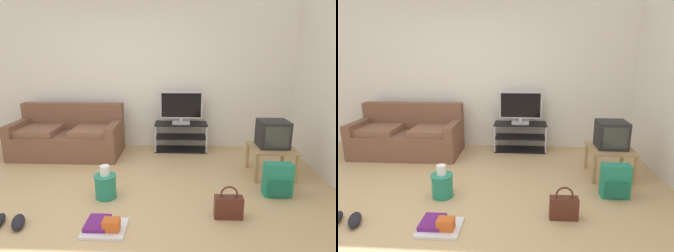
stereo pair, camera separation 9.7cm
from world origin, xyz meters
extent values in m
cube|color=tan|center=(0.00, 0.00, -0.01)|extent=(9.00, 9.80, 0.02)
cube|color=silver|center=(0.00, 2.45, 1.35)|extent=(9.00, 0.10, 2.70)
cube|color=brown|center=(-0.90, 1.80, 0.20)|extent=(1.77, 0.85, 0.40)
cube|color=brown|center=(-0.90, 2.13, 0.62)|extent=(1.77, 0.20, 0.45)
cube|color=brown|center=(-1.72, 1.80, 0.49)|extent=(0.14, 0.85, 0.19)
cube|color=brown|center=(-0.08, 1.80, 0.49)|extent=(0.14, 0.85, 0.19)
cube|color=brown|center=(-1.39, 1.74, 0.45)|extent=(0.71, 0.60, 0.10)
cube|color=brown|center=(-0.41, 1.74, 0.45)|extent=(0.71, 0.60, 0.10)
cube|color=black|center=(1.02, 2.15, 0.49)|extent=(0.92, 0.39, 0.02)
cube|color=black|center=(1.02, 2.15, 0.25)|extent=(0.88, 0.38, 0.02)
cube|color=black|center=(1.02, 2.15, 0.01)|extent=(0.92, 0.39, 0.02)
cylinder|color=#B7B7BC|center=(0.57, 1.97, 0.25)|extent=(0.03, 0.03, 0.50)
cylinder|color=#B7B7BC|center=(1.46, 1.97, 0.25)|extent=(0.03, 0.03, 0.50)
cylinder|color=#B7B7BC|center=(0.57, 2.33, 0.25)|extent=(0.03, 0.03, 0.50)
cylinder|color=#B7B7BC|center=(1.46, 2.33, 0.25)|extent=(0.03, 0.03, 0.50)
cube|color=#B2B2B7|center=(1.02, 2.13, 0.52)|extent=(0.30, 0.22, 0.05)
cube|color=#B2B2B7|center=(1.02, 2.13, 0.57)|extent=(0.05, 0.04, 0.04)
cube|color=#B2B2B7|center=(1.02, 2.13, 0.83)|extent=(0.74, 0.04, 0.48)
cube|color=black|center=(1.02, 2.11, 0.83)|extent=(0.68, 0.01, 0.42)
cube|color=tan|center=(2.28, 1.11, 0.41)|extent=(0.59, 0.59, 0.03)
cube|color=tan|center=(2.02, 0.84, 0.20)|extent=(0.04, 0.04, 0.39)
cube|color=tan|center=(2.55, 0.84, 0.20)|extent=(0.04, 0.04, 0.39)
cube|color=tan|center=(2.02, 1.37, 0.20)|extent=(0.04, 0.04, 0.39)
cube|color=tan|center=(2.55, 1.37, 0.20)|extent=(0.04, 0.04, 0.39)
cube|color=#232326|center=(2.28, 1.13, 0.61)|extent=(0.40, 0.36, 0.37)
cube|color=#333833|center=(2.28, 0.94, 0.61)|extent=(0.33, 0.01, 0.29)
cube|color=#238466|center=(2.18, 0.50, 0.21)|extent=(0.33, 0.16, 0.41)
cube|color=#1A634C|center=(2.18, 0.41, 0.13)|extent=(0.25, 0.04, 0.18)
cylinder|color=#1A634C|center=(2.09, 0.60, 0.23)|extent=(0.04, 0.04, 0.33)
cylinder|color=#1A634C|center=(2.28, 0.60, 0.23)|extent=(0.04, 0.04, 0.33)
cube|color=#4C2319|center=(1.51, -0.02, 0.12)|extent=(0.29, 0.12, 0.24)
torus|color=#4C2319|center=(1.51, -0.02, 0.27)|extent=(0.19, 0.02, 0.19)
cylinder|color=#238466|center=(0.11, 0.36, 0.14)|extent=(0.25, 0.25, 0.28)
cylinder|color=#238466|center=(0.11, 0.36, 0.27)|extent=(0.27, 0.27, 0.02)
cylinder|color=white|center=(0.11, 0.36, 0.33)|extent=(0.11, 0.11, 0.14)
ellipsoid|color=black|center=(-0.62, -0.26, 0.04)|extent=(0.23, 0.30, 0.09)
cube|color=silver|center=(0.27, -0.29, 0.01)|extent=(0.42, 0.35, 0.03)
cube|color=#CC561E|center=(0.34, -0.33, 0.08)|extent=(0.16, 0.12, 0.11)
cube|color=#661E70|center=(0.18, -0.25, 0.05)|extent=(0.22, 0.28, 0.04)
camera|label=1|loc=(0.98, -2.69, 1.67)|focal=30.06mm
camera|label=2|loc=(1.08, -2.68, 1.67)|focal=30.06mm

